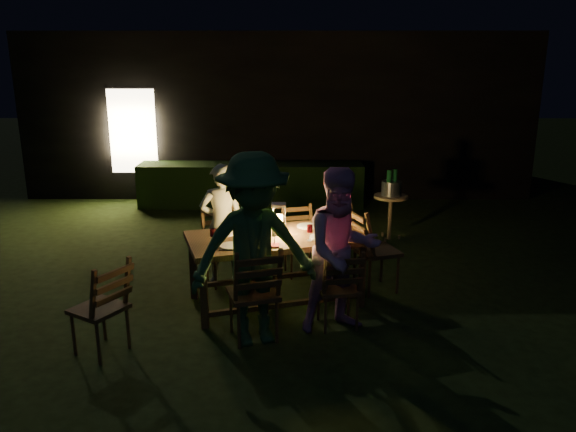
{
  "coord_description": "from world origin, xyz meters",
  "views": [
    {
      "loc": [
        0.24,
        -6.65,
        2.71
      ],
      "look_at": [
        0.21,
        -0.45,
        0.96
      ],
      "focal_mm": 35.0,
      "sensor_mm": 36.0,
      "label": 1
    }
  ],
  "objects_px": {
    "dining_table": "(276,242)",
    "chair_near_right": "(338,302)",
    "chair_far_right": "(301,253)",
    "side_table": "(391,201)",
    "bottle_bucket_a": "(389,186)",
    "chair_near_left": "(254,310)",
    "ice_bucket": "(391,188)",
    "person_house_side": "(222,224)",
    "bottle_bucket_b": "(394,185)",
    "chair_far_left": "(224,260)",
    "chair_end": "(374,264)",
    "bottle_table": "(254,225)",
    "person_opp_left": "(254,251)",
    "lantern": "(279,220)",
    "person_opp_right": "(342,251)",
    "chair_spare": "(102,324)"
  },
  "relations": [
    {
      "from": "dining_table",
      "to": "ice_bucket",
      "type": "xyz_separation_m",
      "value": [
        1.7,
        2.35,
        0.08
      ]
    },
    {
      "from": "chair_spare",
      "to": "ice_bucket",
      "type": "xyz_separation_m",
      "value": [
        3.31,
        3.51,
        0.51
      ]
    },
    {
      "from": "chair_end",
      "to": "chair_near_right",
      "type": "bearing_deg",
      "value": -47.51
    },
    {
      "from": "bottle_table",
      "to": "person_opp_left",
      "type": "bearing_deg",
      "value": -86.27
    },
    {
      "from": "chair_near_left",
      "to": "ice_bucket",
      "type": "bearing_deg",
      "value": 41.73
    },
    {
      "from": "chair_far_left",
      "to": "bottle_bucket_a",
      "type": "distance_m",
      "value": 2.93
    },
    {
      "from": "person_house_side",
      "to": "bottle_bucket_b",
      "type": "relative_size",
      "value": 4.69
    },
    {
      "from": "chair_far_right",
      "to": "side_table",
      "type": "distance_m",
      "value": 2.05
    },
    {
      "from": "chair_far_right",
      "to": "bottle_bucket_a",
      "type": "relative_size",
      "value": 2.85
    },
    {
      "from": "chair_near_left",
      "to": "chair_far_left",
      "type": "height_order",
      "value": "chair_near_left"
    },
    {
      "from": "chair_near_left",
      "to": "chair_far_right",
      "type": "bearing_deg",
      "value": 56.6
    },
    {
      "from": "bottle_table",
      "to": "chair_far_left",
      "type": "bearing_deg",
      "value": 122.2
    },
    {
      "from": "dining_table",
      "to": "chair_near_left",
      "type": "xyz_separation_m",
      "value": [
        -0.2,
        -0.87,
        -0.41
      ]
    },
    {
      "from": "chair_near_left",
      "to": "bottle_table",
      "type": "xyz_separation_m",
      "value": [
        -0.04,
        0.8,
        0.63
      ]
    },
    {
      "from": "chair_far_left",
      "to": "ice_bucket",
      "type": "relative_size",
      "value": 3.19
    },
    {
      "from": "person_opp_right",
      "to": "person_opp_left",
      "type": "relative_size",
      "value": 0.9
    },
    {
      "from": "chair_near_right",
      "to": "person_opp_left",
      "type": "distance_m",
      "value": 1.12
    },
    {
      "from": "chair_spare",
      "to": "bottle_bucket_a",
      "type": "distance_m",
      "value": 4.79
    },
    {
      "from": "dining_table",
      "to": "side_table",
      "type": "relative_size",
      "value": 3.06
    },
    {
      "from": "chair_near_right",
      "to": "person_opp_left",
      "type": "relative_size",
      "value": 0.48
    },
    {
      "from": "bottle_bucket_b",
      "to": "chair_near_right",
      "type": "bearing_deg",
      "value": -110.01
    },
    {
      "from": "chair_end",
      "to": "bottle_bucket_b",
      "type": "height_order",
      "value": "chair_end"
    },
    {
      "from": "chair_near_right",
      "to": "chair_far_left",
      "type": "relative_size",
      "value": 0.95
    },
    {
      "from": "chair_near_left",
      "to": "chair_end",
      "type": "xyz_separation_m",
      "value": [
        1.37,
        1.24,
        0.01
      ]
    },
    {
      "from": "person_house_side",
      "to": "chair_end",
      "type": "bearing_deg",
      "value": 153.93
    },
    {
      "from": "dining_table",
      "to": "chair_near_right",
      "type": "relative_size",
      "value": 2.34
    },
    {
      "from": "chair_near_right",
      "to": "bottle_bucket_b",
      "type": "distance_m",
      "value": 3.24
    },
    {
      "from": "chair_near_left",
      "to": "chair_far_left",
      "type": "relative_size",
      "value": 1.09
    },
    {
      "from": "person_opp_left",
      "to": "chair_far_right",
      "type": "bearing_deg",
      "value": 57.79
    },
    {
      "from": "chair_far_left",
      "to": "person_opp_left",
      "type": "relative_size",
      "value": 0.51
    },
    {
      "from": "chair_far_right",
      "to": "side_table",
      "type": "relative_size",
      "value": 1.31
    },
    {
      "from": "side_table",
      "to": "bottle_bucket_b",
      "type": "distance_m",
      "value": 0.25
    },
    {
      "from": "chair_near_left",
      "to": "bottle_bucket_a",
      "type": "bearing_deg",
      "value": 42.08
    },
    {
      "from": "chair_end",
      "to": "side_table",
      "type": "height_order",
      "value": "chair_end"
    },
    {
      "from": "chair_end",
      "to": "dining_table",
      "type": "bearing_deg",
      "value": -92.11
    },
    {
      "from": "chair_near_left",
      "to": "person_opp_right",
      "type": "relative_size",
      "value": 0.61
    },
    {
      "from": "ice_bucket",
      "to": "bottle_bucket_a",
      "type": "xyz_separation_m",
      "value": [
        -0.05,
        -0.04,
        0.05
      ]
    },
    {
      "from": "person_house_side",
      "to": "person_opp_right",
      "type": "xyz_separation_m",
      "value": [
        1.35,
        -1.29,
        0.1
      ]
    },
    {
      "from": "dining_table",
      "to": "lantern",
      "type": "relative_size",
      "value": 6.09
    },
    {
      "from": "chair_near_right",
      "to": "person_opp_left",
      "type": "xyz_separation_m",
      "value": [
        -0.84,
        -0.32,
        0.67
      ]
    },
    {
      "from": "person_opp_left",
      "to": "lantern",
      "type": "xyz_separation_m",
      "value": [
        0.22,
        0.98,
        0.02
      ]
    },
    {
      "from": "chair_near_left",
      "to": "chair_spare",
      "type": "relative_size",
      "value": 1.06
    },
    {
      "from": "side_table",
      "to": "bottle_table",
      "type": "bearing_deg",
      "value": -128.56
    },
    {
      "from": "dining_table",
      "to": "bottle_bucket_a",
      "type": "bearing_deg",
      "value": 37.11
    },
    {
      "from": "person_opp_right",
      "to": "bottle_bucket_a",
      "type": "relative_size",
      "value": 5.3
    },
    {
      "from": "chair_near_right",
      "to": "lantern",
      "type": "bearing_deg",
      "value": 123.15
    },
    {
      "from": "bottle_table",
      "to": "ice_bucket",
      "type": "xyz_separation_m",
      "value": [
        1.94,
        2.43,
        -0.14
      ]
    },
    {
      "from": "bottle_table",
      "to": "person_house_side",
      "type": "bearing_deg",
      "value": 121.15
    },
    {
      "from": "chair_far_right",
      "to": "ice_bucket",
      "type": "height_order",
      "value": "ice_bucket"
    },
    {
      "from": "chair_near_left",
      "to": "ice_bucket",
      "type": "relative_size",
      "value": 3.46
    }
  ]
}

